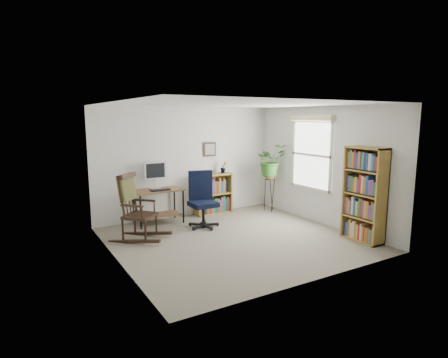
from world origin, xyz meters
TOP-DOWN VIEW (x-y plane):
  - floor at (0.00, 0.00)m, footprint 4.20×4.00m
  - ceiling at (0.00, 0.00)m, footprint 4.20×4.00m
  - wall_back at (0.00, 2.00)m, footprint 4.20×0.00m
  - wall_front at (0.00, -2.00)m, footprint 4.20×0.00m
  - wall_left at (-2.10, 0.00)m, footprint 0.00×4.00m
  - wall_right at (2.10, 0.00)m, footprint 0.00×4.00m
  - window at (2.06, 0.30)m, footprint 0.12×1.20m
  - desk at (-0.81, 1.70)m, footprint 0.99×0.54m
  - monitor at (-0.81, 1.84)m, footprint 0.46×0.16m
  - keyboard at (-0.81, 1.58)m, footprint 0.40×0.15m
  - office_chair at (-0.14, 0.97)m, footprint 0.75×0.75m
  - rocking_chair at (-1.47, 0.86)m, footprint 1.18×1.20m
  - low_bookshelf at (0.55, 1.82)m, footprint 0.87×0.29m
  - tall_bookshelf at (1.92, -1.20)m, footprint 0.31×0.73m
  - plant_stand at (1.80, 1.35)m, footprint 0.27×0.27m
  - spider_plant at (1.80, 1.35)m, footprint 1.69×1.88m
  - potted_plant_small at (0.83, 1.83)m, footprint 0.13×0.24m
  - framed_picture at (0.55, 1.97)m, footprint 0.32×0.04m

SIDE VIEW (x-z plane):
  - floor at x=0.00m, z-range 0.00..0.00m
  - desk at x=-0.81m, z-range 0.00..0.71m
  - plant_stand at x=1.80m, z-range 0.00..0.89m
  - low_bookshelf at x=0.55m, z-range 0.00..0.91m
  - office_chair at x=-0.14m, z-range 0.00..1.14m
  - rocking_chair at x=-1.47m, z-range 0.00..1.22m
  - keyboard at x=-0.81m, z-range 0.71..0.74m
  - tall_bookshelf at x=1.92m, z-range 0.00..1.68m
  - potted_plant_small at x=0.83m, z-range 0.91..1.02m
  - monitor at x=-0.81m, z-range 0.71..1.27m
  - wall_back at x=0.00m, z-range 0.00..2.40m
  - wall_front at x=0.00m, z-range 0.00..2.40m
  - wall_left at x=-2.10m, z-range 0.00..2.40m
  - wall_right at x=2.10m, z-range 0.00..2.40m
  - window at x=2.06m, z-range 0.65..2.15m
  - framed_picture at x=0.55m, z-range 1.30..1.62m
  - spider_plant at x=1.80m, z-range 0.83..2.29m
  - ceiling at x=0.00m, z-range 2.40..2.40m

